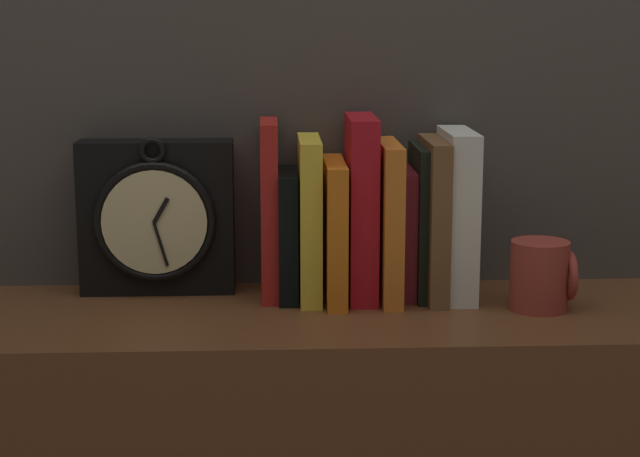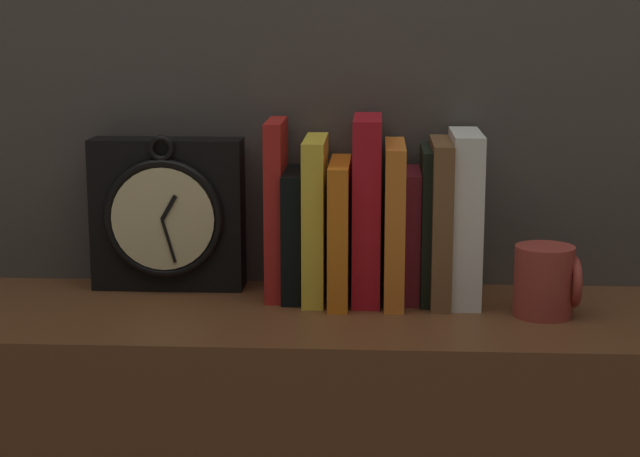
% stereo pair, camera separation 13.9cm
% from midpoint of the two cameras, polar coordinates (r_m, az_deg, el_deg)
% --- Properties ---
extents(clock, '(0.21, 0.07, 0.22)m').
position_cam_midpoint_polar(clock, '(1.52, -5.57, 0.73)').
color(clock, black).
rests_on(clock, bookshelf).
extents(book_slot0_red, '(0.02, 0.12, 0.24)m').
position_cam_midpoint_polar(book_slot0_red, '(1.48, 0.34, 1.05)').
color(book_slot0_red, red).
rests_on(book_slot0_red, bookshelf).
extents(book_slot1_black, '(0.03, 0.13, 0.18)m').
position_cam_midpoint_polar(book_slot1_black, '(1.48, 1.29, -0.31)').
color(book_slot1_black, black).
rests_on(book_slot1_black, bookshelf).
extents(book_slot2_yellow, '(0.03, 0.14, 0.22)m').
position_cam_midpoint_polar(book_slot2_yellow, '(1.46, 2.46, 0.50)').
color(book_slot2_yellow, yellow).
rests_on(book_slot2_yellow, bookshelf).
extents(book_slot3_orange, '(0.03, 0.16, 0.19)m').
position_cam_midpoint_polar(book_slot3_orange, '(1.46, 3.78, -0.16)').
color(book_slot3_orange, orange).
rests_on(book_slot3_orange, bookshelf).
extents(book_slot4_red, '(0.04, 0.14, 0.25)m').
position_cam_midpoint_polar(book_slot4_red, '(1.46, 5.24, 1.04)').
color(book_slot4_red, '#B51420').
rests_on(book_slot4_red, bookshelf).
extents(book_slot5_orange, '(0.03, 0.15, 0.22)m').
position_cam_midpoint_polar(book_slot5_orange, '(1.46, 6.71, 0.30)').
color(book_slot5_orange, orange).
rests_on(book_slot5_orange, bookshelf).
extents(book_slot6_maroon, '(0.02, 0.12, 0.18)m').
position_cam_midpoint_polar(book_slot6_maroon, '(1.48, 7.58, -0.32)').
color(book_slot6_maroon, maroon).
rests_on(book_slot6_maroon, bookshelf).
extents(book_slot7_black, '(0.01, 0.13, 0.21)m').
position_cam_midpoint_polar(book_slot7_black, '(1.48, 8.31, 0.25)').
color(book_slot7_black, black).
rests_on(book_slot7_black, bookshelf).
extents(book_slot8_brown, '(0.03, 0.15, 0.22)m').
position_cam_midpoint_polar(book_slot8_brown, '(1.47, 9.12, 0.36)').
color(book_slot8_brown, brown).
rests_on(book_slot8_brown, bookshelf).
extents(book_slot9_white, '(0.04, 0.14, 0.23)m').
position_cam_midpoint_polar(book_slot9_white, '(1.48, 10.40, 0.59)').
color(book_slot9_white, white).
rests_on(book_slot9_white, bookshelf).
extents(mug, '(0.08, 0.08, 0.09)m').
position_cam_midpoint_polar(mug, '(1.43, 14.76, -2.80)').
color(mug, '#9E382D').
rests_on(mug, bookshelf).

